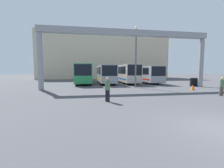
# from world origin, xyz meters

# --- Properties ---
(building_backdrop) EXTENTS (36.34, 12.00, 12.79)m
(building_backdrop) POSITION_xyz_m (0.00, 41.79, 6.39)
(building_backdrop) COLOR beige
(building_backdrop) RESTS_ON ground
(overhead_gantry) EXTENTS (21.36, 0.80, 7.24)m
(overhead_gantry) POSITION_xyz_m (0.00, 13.77, 5.87)
(overhead_gantry) COLOR gray
(overhead_gantry) RESTS_ON ground
(bus_slot_0) EXTENTS (2.62, 10.50, 3.24)m
(bus_slot_0) POSITION_xyz_m (-5.66, 21.96, 1.87)
(bus_slot_0) COLOR #268C4C
(bus_slot_0) RESTS_ON ground
(bus_slot_1) EXTENTS (2.47, 10.22, 3.11)m
(bus_slot_1) POSITION_xyz_m (-1.89, 21.82, 1.79)
(bus_slot_1) COLOR #999EA5
(bus_slot_1) RESTS_ON ground
(bus_slot_2) EXTENTS (2.44, 10.96, 3.23)m
(bus_slot_2) POSITION_xyz_m (1.89, 22.19, 1.86)
(bus_slot_2) COLOR beige
(bus_slot_2) RESTS_ON ground
(bus_slot_3) EXTENTS (2.53, 10.96, 2.99)m
(bus_slot_3) POSITION_xyz_m (5.66, 22.19, 1.73)
(bus_slot_3) COLOR #999EA5
(bus_slot_3) RESTS_ON ground
(pedestrian_near_right) EXTENTS (0.36, 0.36, 1.75)m
(pedestrian_near_right) POSITION_xyz_m (-3.71, 5.93, 0.93)
(pedestrian_near_right) COLOR black
(pedestrian_near_right) RESTS_ON ground
(pedestrian_mid_left) EXTENTS (0.34, 0.34, 1.64)m
(pedestrian_mid_left) POSITION_xyz_m (6.60, 6.77, 0.87)
(pedestrian_mid_left) COLOR brown
(pedestrian_mid_left) RESTS_ON ground
(traffic_cone) EXTENTS (0.49, 0.49, 0.59)m
(traffic_cone) POSITION_xyz_m (6.88, 10.77, 0.30)
(traffic_cone) COLOR orange
(traffic_cone) RESTS_ON ground
(tire_stack) EXTENTS (1.04, 1.04, 1.20)m
(tire_stack) POSITION_xyz_m (10.00, 14.59, 0.60)
(tire_stack) COLOR black
(tire_stack) RESTS_ON ground
(lamp_post) EXTENTS (0.36, 0.36, 7.90)m
(lamp_post) POSITION_xyz_m (1.21, 14.39, 4.31)
(lamp_post) COLOR #595B60
(lamp_post) RESTS_ON ground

